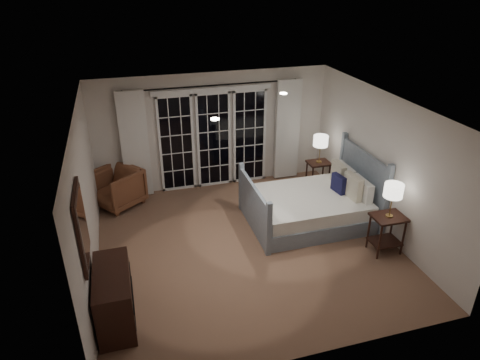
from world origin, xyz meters
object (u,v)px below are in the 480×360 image
object	(u,v)px
lamp_left	(394,191)
dresser	(114,297)
nightstand_left	(387,228)
armchair	(117,188)
bed	(312,205)
nightstand_right	(318,171)
lamp_right	(321,141)

from	to	relation	value
lamp_left	dresser	bearing A→B (deg)	-174.95
dresser	nightstand_left	bearing A→B (deg)	5.05
nightstand_left	armchair	size ratio (longest dim) A/B	0.80
bed	armchair	bearing A→B (deg)	154.84
nightstand_right	lamp_left	world-z (taller)	lamp_left
nightstand_left	nightstand_right	world-z (taller)	nightstand_left
bed	lamp_left	bearing A→B (deg)	-57.88
bed	lamp_left	world-z (taller)	bed
lamp_right	nightstand_left	bearing A→B (deg)	-88.29
nightstand_right	dresser	size ratio (longest dim) A/B	0.55
nightstand_left	dresser	distance (m)	4.45
bed	dresser	size ratio (longest dim) A/B	1.98
nightstand_left	nightstand_right	xyz separation A→B (m)	(-0.07, 2.49, -0.05)
nightstand_right	armchair	bearing A→B (deg)	174.36
armchair	dresser	distance (m)	3.30
nightstand_left	nightstand_right	bearing A→B (deg)	91.71
lamp_left	armchair	bearing A→B (deg)	145.97
bed	nightstand_right	bearing A→B (deg)	59.96
armchair	dresser	size ratio (longest dim) A/B	0.77
bed	armchair	world-z (taller)	bed
bed	lamp_right	xyz separation A→B (m)	(0.71, 1.23, 0.77)
lamp_right	dresser	size ratio (longest dim) A/B	0.54
lamp_right	nightstand_right	bearing A→B (deg)	26.57
lamp_right	dresser	bearing A→B (deg)	-146.55
nightstand_left	lamp_left	xyz separation A→B (m)	(-0.00, 0.00, 0.71)
nightstand_left	lamp_right	world-z (taller)	lamp_right
nightstand_right	lamp_right	xyz separation A→B (m)	(-0.00, -0.00, 0.69)
lamp_right	dresser	distance (m)	5.27
bed	lamp_left	xyz separation A→B (m)	(0.79, -1.25, 0.84)
nightstand_right	dresser	distance (m)	5.22
bed	lamp_left	distance (m)	1.70
nightstand_left	dresser	bearing A→B (deg)	-174.95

